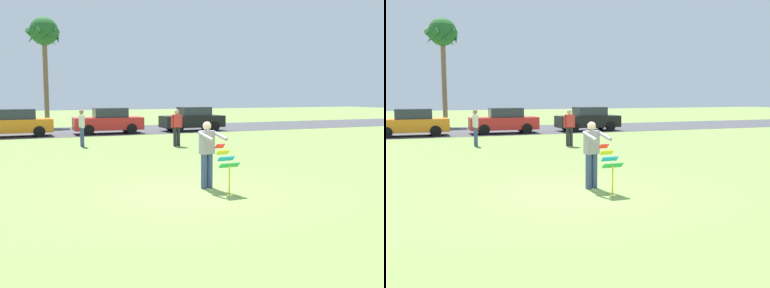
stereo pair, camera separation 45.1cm
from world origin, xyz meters
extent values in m
plane|color=olive|center=(0.00, 0.00, 0.00)|extent=(120.00, 120.00, 0.00)
cube|color=#424247|center=(0.00, 19.44, 0.01)|extent=(120.00, 8.00, 0.01)
cylinder|color=#384772|center=(0.56, 0.29, 0.45)|extent=(0.16, 0.16, 0.90)
cylinder|color=#384772|center=(0.38, 0.25, 0.45)|extent=(0.16, 0.16, 0.90)
cube|color=gray|center=(0.47, 0.27, 1.20)|extent=(0.40, 0.29, 0.60)
sphere|color=beige|center=(0.47, 0.27, 1.62)|extent=(0.22, 0.22, 0.22)
cylinder|color=gray|center=(0.74, 0.07, 1.38)|extent=(0.21, 0.59, 0.24)
cylinder|color=gray|center=(0.31, -0.02, 1.38)|extent=(0.21, 0.59, 0.24)
cube|color=red|center=(0.61, -0.20, 1.15)|extent=(0.23, 0.15, 0.12)
cube|color=yellow|center=(0.62, -0.36, 1.01)|extent=(0.32, 0.15, 0.12)
cube|color=#1E99D8|center=(0.62, -0.52, 0.87)|extent=(0.42, 0.16, 0.12)
cube|color=green|center=(0.63, -0.69, 0.74)|extent=(0.52, 0.16, 0.12)
cylinder|color=yellow|center=(0.63, -0.69, 0.37)|extent=(0.04, 0.04, 0.74)
cube|color=orange|center=(-4.08, 17.04, 0.64)|extent=(4.24, 1.81, 0.76)
cube|color=#282D38|center=(-3.93, 17.04, 1.30)|extent=(2.05, 1.44, 0.60)
cylinder|color=black|center=(-5.36, 16.19, 0.32)|extent=(0.65, 0.24, 0.64)
cylinder|color=black|center=(-5.40, 17.81, 0.32)|extent=(0.65, 0.24, 0.64)
cylinder|color=black|center=(-2.76, 16.26, 0.32)|extent=(0.65, 0.24, 0.64)
cylinder|color=black|center=(-2.80, 17.88, 0.32)|extent=(0.65, 0.24, 0.64)
cube|color=red|center=(1.34, 17.04, 0.64)|extent=(4.23, 1.78, 0.76)
cube|color=#282D38|center=(1.49, 17.03, 1.30)|extent=(2.04, 1.43, 0.60)
cylinder|color=black|center=(0.03, 16.25, 0.32)|extent=(0.64, 0.23, 0.64)
cylinder|color=black|center=(0.06, 17.87, 0.32)|extent=(0.64, 0.23, 0.64)
cylinder|color=black|center=(2.63, 16.20, 0.32)|extent=(0.64, 0.23, 0.64)
cylinder|color=black|center=(2.66, 17.82, 0.32)|extent=(0.64, 0.23, 0.64)
cube|color=black|center=(7.01, 17.04, 0.64)|extent=(4.24, 1.80, 0.76)
cube|color=#282D38|center=(7.16, 17.04, 1.30)|extent=(2.05, 1.44, 0.60)
cylinder|color=black|center=(5.73, 16.20, 0.32)|extent=(0.65, 0.24, 0.64)
cylinder|color=black|center=(5.69, 17.81, 0.32)|extent=(0.65, 0.24, 0.64)
cylinder|color=black|center=(8.33, 16.26, 0.32)|extent=(0.65, 0.24, 0.64)
cylinder|color=black|center=(8.29, 17.87, 0.32)|extent=(0.65, 0.24, 0.64)
cylinder|color=brown|center=(-1.68, 25.17, 3.49)|extent=(0.36, 0.36, 6.97)
sphere|color=#236028|center=(-1.68, 25.17, 7.17)|extent=(2.10, 2.10, 2.10)
cone|color=#236028|center=(-0.73, 25.17, 6.72)|extent=(0.44, 1.56, 1.28)
cone|color=#236028|center=(-1.39, 26.07, 6.72)|extent=(1.62, 0.90, 1.28)
cone|color=#236028|center=(-2.45, 25.73, 6.72)|extent=(1.27, 1.52, 1.28)
cone|color=#236028|center=(-2.45, 24.61, 6.72)|extent=(1.27, 1.52, 1.28)
cone|color=#236028|center=(-1.39, 24.27, 6.72)|extent=(1.62, 0.90, 1.28)
cylinder|color=#384772|center=(-1.15, 10.70, 0.45)|extent=(0.16, 0.16, 0.90)
cylinder|color=#384772|center=(-1.16, 10.88, 0.45)|extent=(0.16, 0.16, 0.90)
cube|color=silver|center=(-1.16, 10.79, 1.20)|extent=(0.23, 0.36, 0.60)
sphere|color=#9E7051|center=(-1.16, 10.79, 1.62)|extent=(0.22, 0.22, 0.22)
cylinder|color=silver|center=(-1.15, 10.55, 1.17)|extent=(0.09, 0.09, 0.58)
cylinder|color=silver|center=(-1.16, 11.02, 1.17)|extent=(0.09, 0.09, 0.58)
cylinder|color=#26262B|center=(3.06, 9.19, 0.45)|extent=(0.16, 0.16, 0.90)
cylinder|color=#26262B|center=(2.88, 9.18, 0.45)|extent=(0.16, 0.16, 0.90)
cube|color=red|center=(2.97, 9.19, 1.20)|extent=(0.37, 0.24, 0.60)
sphere|color=tan|center=(2.97, 9.19, 1.62)|extent=(0.22, 0.22, 0.22)
cylinder|color=red|center=(3.21, 9.20, 1.17)|extent=(0.09, 0.09, 0.58)
cylinder|color=red|center=(2.73, 9.17, 1.17)|extent=(0.09, 0.09, 0.58)
camera|label=1|loc=(-4.10, -9.76, 2.41)|focal=40.44mm
camera|label=2|loc=(-3.68, -9.92, 2.41)|focal=40.44mm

